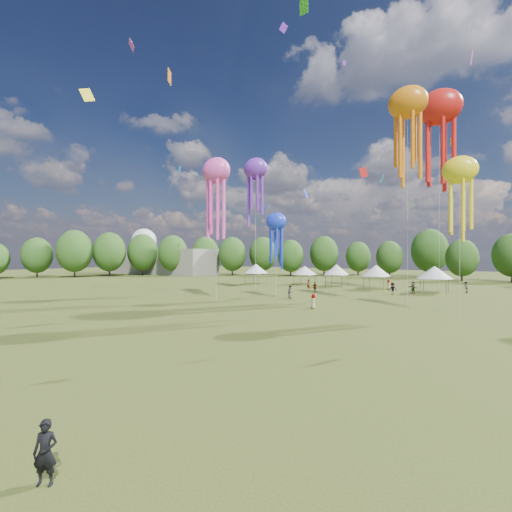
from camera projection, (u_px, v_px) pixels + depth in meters
The scene contains 10 objects.
ground at pixel (28, 382), 16.80m from camera, with size 300.00×300.00×0.00m, color #384416.
observer_main at pixel (45, 453), 9.26m from camera, with size 0.62×0.41×1.71m, color black.
spectator_near at pixel (290, 292), 49.58m from camera, with size 0.89×0.70×1.84m, color gray.
spectators_far at pixel (390, 288), 55.02m from camera, with size 24.20×29.77×1.91m.
festival_tents at pixel (339, 270), 66.08m from camera, with size 38.56×9.82×4.40m.
show_kites at pixel (369, 152), 49.77m from camera, with size 33.67×26.72×31.07m.
small_kites at pixel (352, 91), 52.42m from camera, with size 69.27×58.07×44.89m.
treeline at pixel (356, 253), 71.14m from camera, with size 201.57×95.24×13.43m.
hangar at pixel (161, 262), 116.52m from camera, with size 40.00×12.00×8.00m, color gray.
radome at pixel (144, 245), 130.32m from camera, with size 9.00×9.00×16.00m.
Camera 1 is at (18.31, -8.06, 6.03)m, focal length 24.75 mm.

